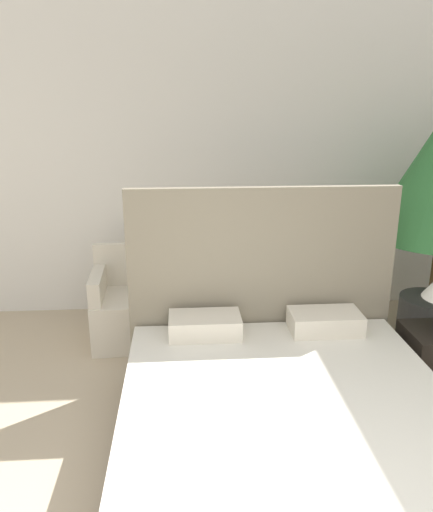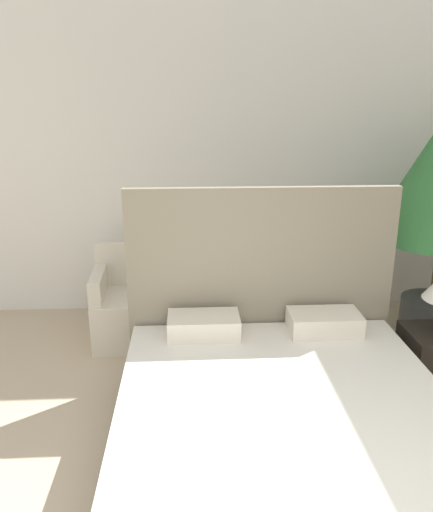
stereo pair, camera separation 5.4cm
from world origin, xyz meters
TOP-DOWN VIEW (x-y plane):
  - wall_back at (0.00, 3.80)m, footprint 10.00×0.06m
  - bed at (0.23, 1.40)m, footprint 1.88×2.21m
  - armchair_near_window_left at (-0.80, 3.09)m, footprint 0.60×0.62m
  - armchair_near_window_right at (0.08, 3.09)m, footprint 0.59×0.61m

SIDE VIEW (x-z plane):
  - bed at x=0.23m, z-range -0.44..1.00m
  - armchair_near_window_left at x=-0.80m, z-range -0.12..0.68m
  - armchair_near_window_right at x=0.08m, z-range -0.12..0.68m
  - wall_back at x=0.00m, z-range 0.00..2.90m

